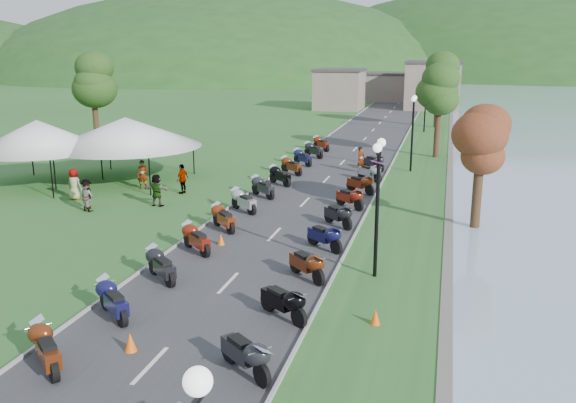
% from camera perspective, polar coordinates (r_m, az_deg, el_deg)
% --- Properties ---
extents(road, '(7.00, 120.00, 0.02)m').
position_cam_1_polar(road, '(44.58, 5.12, 3.66)').
color(road, '#3A3A3D').
rests_on(road, ground).
extents(hills_backdrop, '(360.00, 120.00, 76.00)m').
position_cam_1_polar(hills_backdrop, '(203.50, 12.97, 11.72)').
color(hills_backdrop, '#285621').
rests_on(hills_backdrop, ground).
extents(far_building, '(18.00, 16.00, 5.00)m').
position_cam_1_polar(far_building, '(88.87, 8.89, 10.51)').
color(far_building, gray).
rests_on(far_building, ground).
extents(moto_row_left, '(2.60, 50.86, 1.10)m').
position_cam_1_polar(moto_row_left, '(26.75, -7.37, -2.51)').
color(moto_row_left, '#331411').
rests_on(moto_row_left, ground).
extents(moto_row_right, '(2.60, 36.84, 1.10)m').
position_cam_1_polar(moto_row_right, '(25.45, 3.47, -3.30)').
color(moto_row_right, '#331411').
rests_on(moto_row_right, ground).
extents(vendor_tent_main, '(6.19, 6.19, 4.00)m').
position_cam_1_polar(vendor_tent_main, '(39.27, -14.84, 4.72)').
color(vendor_tent_main, silver).
rests_on(vendor_tent_main, ground).
extents(vendor_tent_side, '(5.09, 5.09, 4.00)m').
position_cam_1_polar(vendor_tent_side, '(39.56, -22.21, 4.20)').
color(vendor_tent_side, silver).
rests_on(vendor_tent_side, ground).
extents(tree_lakeside, '(2.36, 2.36, 6.55)m').
position_cam_1_polar(tree_lakeside, '(29.21, 17.51, 3.87)').
color(tree_lakeside, '#2E541C').
rests_on(tree_lakeside, ground).
extents(pedestrian_a, '(0.75, 0.65, 1.73)m').
position_cam_1_polar(pedestrian_a, '(37.20, -13.36, 1.15)').
color(pedestrian_a, slate).
rests_on(pedestrian_a, ground).
extents(pedestrian_b, '(0.84, 0.63, 1.53)m').
position_cam_1_polar(pedestrian_b, '(33.06, -18.22, -0.84)').
color(pedestrian_b, slate).
rests_on(pedestrian_b, ground).
extents(pedestrian_c, '(1.05, 0.96, 1.57)m').
position_cam_1_polar(pedestrian_c, '(33.49, -18.20, -0.64)').
color(pedestrian_c, slate).
rests_on(pedestrian_c, ground).
extents(traffic_cone_near, '(0.36, 0.36, 0.56)m').
position_cam_1_polar(traffic_cone_near, '(17.90, -14.54, -12.63)').
color(traffic_cone_near, '#F2590C').
rests_on(traffic_cone_near, ground).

